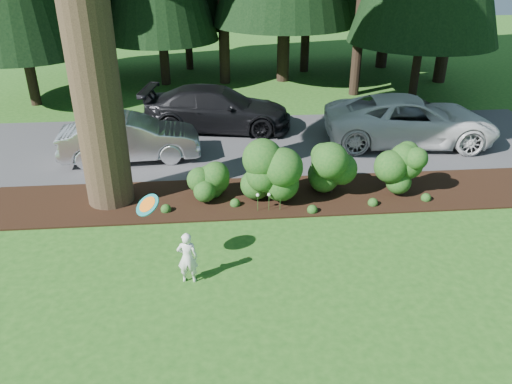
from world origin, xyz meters
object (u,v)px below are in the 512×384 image
(car_dark_suv, at_px, (217,109))
(child, at_px, (188,258))
(car_silver_wagon, at_px, (130,138))
(frisbee, at_px, (147,205))
(car_white_suv, at_px, (410,120))

(car_dark_suv, relative_size, child, 4.70)
(car_dark_suv, xyz_separation_m, child, (-0.82, -9.56, -0.25))
(car_silver_wagon, distance_m, child, 7.16)
(car_silver_wagon, relative_size, child, 3.77)
(frisbee, bearing_deg, child, -25.81)
(car_white_suv, distance_m, car_dark_suv, 7.07)
(car_silver_wagon, bearing_deg, frisbee, -172.45)
(car_silver_wagon, xyz_separation_m, car_white_suv, (9.66, 0.67, 0.10))
(child, xyz_separation_m, frisbee, (-0.76, 0.37, 1.09))
(car_white_suv, relative_size, child, 5.04)
(car_silver_wagon, height_order, child, car_silver_wagon)
(car_silver_wagon, height_order, frisbee, frisbee)
(car_white_suv, height_order, car_dark_suv, car_white_suv)
(car_dark_suv, height_order, child, car_dark_suv)
(car_dark_suv, bearing_deg, car_silver_wagon, 142.52)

